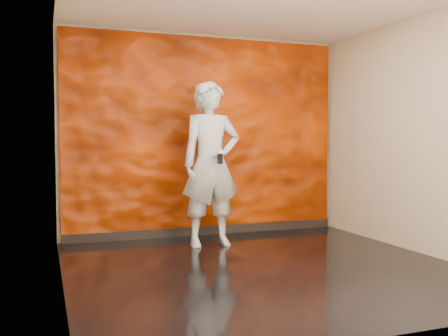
# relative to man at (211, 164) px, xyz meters

# --- Properties ---
(room) EXTENTS (4.02, 4.02, 2.81)m
(room) POSITION_rel_man_xyz_m (0.17, -1.22, 0.37)
(room) COLOR black
(room) RESTS_ON ground
(feature_wall) EXTENTS (3.90, 0.06, 2.75)m
(feature_wall) POSITION_rel_man_xyz_m (0.17, 0.74, 0.35)
(feature_wall) COLOR #E44100
(feature_wall) RESTS_ON ground
(baseboard) EXTENTS (3.90, 0.04, 0.12)m
(baseboard) POSITION_rel_man_xyz_m (0.17, 0.70, -0.97)
(baseboard) COLOR black
(baseboard) RESTS_ON ground
(man) EXTENTS (0.75, 0.50, 2.06)m
(man) POSITION_rel_man_xyz_m (0.00, 0.00, 0.00)
(man) COLOR #989DA8
(man) RESTS_ON ground
(phone) EXTENTS (0.07, 0.02, 0.13)m
(phone) POSITION_rel_man_xyz_m (0.02, -0.30, 0.07)
(phone) COLOR black
(phone) RESTS_ON man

